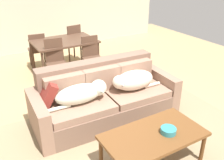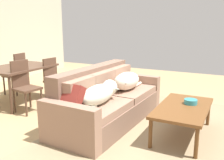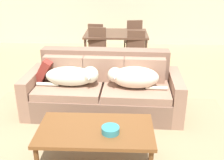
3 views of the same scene
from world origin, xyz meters
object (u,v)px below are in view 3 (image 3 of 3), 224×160
at_px(throw_pillow_by_left_arm, 46,69).
at_px(dining_chair_far_left, 97,39).
at_px(dog_on_left_cushion, 74,76).
at_px(dining_table, 116,36).
at_px(dining_chair_near_left, 96,49).
at_px(dog_on_right_cushion, 133,77).
at_px(bowl_on_coffee_table, 110,130).
at_px(couch, 104,89).
at_px(dining_chair_near_right, 136,51).
at_px(coffee_table, 96,132).
at_px(dining_chair_far_right, 133,38).

xyz_separation_m(throw_pillow_by_left_arm, dining_chair_far_left, (0.54, 2.54, -0.15)).
relative_size(dog_on_left_cushion, dining_chair_far_left, 1.06).
xyz_separation_m(dining_table, dining_chair_near_left, (-0.39, -0.53, -0.16)).
bearing_deg(dog_on_right_cushion, throw_pillow_by_left_arm, 171.92).
relative_size(throw_pillow_by_left_arm, dining_chair_far_left, 0.43).
bearing_deg(dining_chair_far_left, dining_table, 139.39).
distance_m(throw_pillow_by_left_arm, bowl_on_coffee_table, 1.75).
bearing_deg(couch, throw_pillow_by_left_arm, 176.81).
bearing_deg(throw_pillow_by_left_arm, dining_table, 63.24).
distance_m(dog_on_left_cushion, dining_chair_near_left, 1.71).
bearing_deg(dog_on_left_cushion, dining_chair_near_right, 62.44).
height_order(coffee_table, bowl_on_coffee_table, bowl_on_coffee_table).
bearing_deg(dining_chair_near_left, throw_pillow_by_left_arm, -104.68).
height_order(dog_on_right_cushion, dining_chair_near_left, dining_chair_near_left).
bearing_deg(dining_chair_near_right, throw_pillow_by_left_arm, -129.50).
bearing_deg(dog_on_left_cushion, throw_pillow_by_left_arm, 157.36).
bearing_deg(dining_table, dining_chair_far_right, 52.51).
distance_m(couch, throw_pillow_by_left_arm, 0.93).
bearing_deg(dining_table, dining_chair_near_left, -126.57).
distance_m(bowl_on_coffee_table, dining_chair_far_right, 3.96).
height_order(dining_chair_near_left, dining_chair_far_right, dining_chair_near_left).
bearing_deg(coffee_table, dining_chair_far_left, 95.01).
distance_m(dog_on_left_cushion, throw_pillow_by_left_arm, 0.50).
bearing_deg(dog_on_right_cushion, bowl_on_coffee_table, -100.69).
distance_m(coffee_table, bowl_on_coffee_table, 0.19).
height_order(couch, dining_chair_far_right, dining_chair_far_right).
height_order(throw_pillow_by_left_arm, dining_chair_near_right, dining_chair_near_right).
height_order(dog_on_left_cushion, dining_table, dog_on_left_cushion).
xyz_separation_m(bowl_on_coffee_table, dining_table, (-0.02, 3.41, 0.19)).
distance_m(dog_on_left_cushion, dining_chair_near_right, 1.94).
relative_size(dog_on_left_cushion, dining_chair_near_left, 0.95).
distance_m(couch, dining_chair_far_left, 2.65).
xyz_separation_m(bowl_on_coffee_table, dining_chair_near_right, (0.39, 2.87, 0.00)).
bearing_deg(dining_chair_far_left, dining_chair_far_right, -172.86).
relative_size(throw_pillow_by_left_arm, dining_chair_near_right, 0.41).
bearing_deg(bowl_on_coffee_table, dining_chair_near_left, 98.19).
relative_size(dog_on_right_cushion, dining_chair_far_right, 0.89).
bearing_deg(bowl_on_coffee_table, throw_pillow_by_left_arm, 126.66).
relative_size(bowl_on_coffee_table, dining_table, 0.14).
relative_size(dining_chair_near_right, dining_chair_far_right, 0.94).
height_order(dining_chair_near_right, dining_chair_far_left, dining_chair_near_right).
height_order(couch, throw_pillow_by_left_arm, couch).
relative_size(dog_on_left_cushion, dog_on_right_cushion, 1.07).
xyz_separation_m(throw_pillow_by_left_arm, dining_chair_far_right, (1.42, 2.54, -0.12)).
xyz_separation_m(couch, dog_on_left_cushion, (-0.42, -0.13, 0.26)).
height_order(dining_table, dining_chair_far_right, dining_chair_far_right).
xyz_separation_m(throw_pillow_by_left_arm, bowl_on_coffee_table, (1.04, -1.40, -0.14)).
xyz_separation_m(dining_chair_far_left, dining_chair_far_right, (0.88, -0.00, 0.03)).
relative_size(coffee_table, bowl_on_coffee_table, 6.60).
xyz_separation_m(couch, dining_chair_far_right, (0.54, 2.63, 0.17)).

